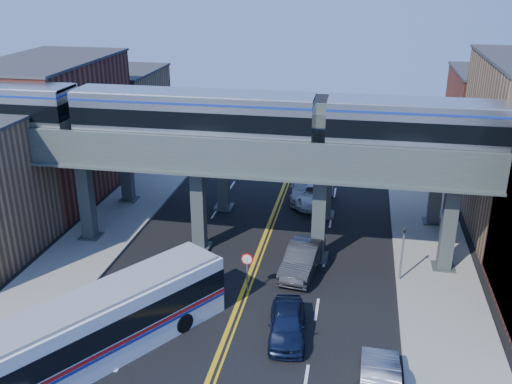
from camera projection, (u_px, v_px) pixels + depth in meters
ground at (231, 321)px, 31.02m from camera, size 120.00×120.00×0.00m
sidewalk_west at (110, 226)px, 42.08m from camera, size 5.00×70.00×0.16m
sidewalk_east at (432, 253)px, 38.16m from camera, size 5.00×70.00×0.16m
building_west_b at (54, 129)px, 46.74m from camera, size 8.00×14.00×11.00m
building_west_c at (119, 110)px, 59.16m from camera, size 8.00×10.00×8.00m
building_east_c at (495, 122)px, 52.68m from camera, size 8.00×10.00×9.00m
mural_panel at (512, 232)px, 30.43m from camera, size 0.10×9.50×9.50m
elevated_viaduct_near at (258, 162)px, 35.93m from camera, size 52.00×3.60×7.40m
elevated_viaduct_far at (275, 132)px, 42.32m from camera, size 52.00×3.60×7.40m
transit_train at (193, 116)px, 35.59m from camera, size 46.93×2.94×3.43m
stop_sign at (247, 267)px, 33.05m from camera, size 0.76×0.09×2.63m
traffic_signal at (403, 248)px, 34.08m from camera, size 0.15×0.18×4.10m
transit_bus at (109, 323)px, 27.96m from camera, size 9.44×12.29×3.31m
car_lane_a at (287, 323)px, 29.45m from camera, size 2.36×4.84×1.59m
car_lane_b at (302, 259)px, 35.71m from camera, size 2.58×5.61×1.78m
car_lane_c at (315, 195)px, 46.09m from camera, size 2.84×5.61×1.52m
car_lane_d at (305, 188)px, 47.22m from camera, size 2.93×6.06×1.70m
car_parked_curb at (380, 383)px, 25.24m from camera, size 1.84×5.03×1.64m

